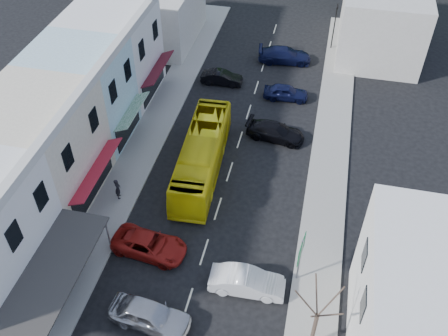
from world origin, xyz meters
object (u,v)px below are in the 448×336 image
at_px(pedestrian_left, 118,189).
at_px(car_white, 247,283).
at_px(street_tree, 317,316).
at_px(car_silver, 150,316).
at_px(direction_sign, 300,261).
at_px(bus, 202,156).
at_px(traffic_signal, 334,27).
at_px(car_red, 149,245).

bearing_deg(pedestrian_left, car_white, -136.93).
bearing_deg(street_tree, car_silver, -176.08).
bearing_deg(car_silver, direction_sign, -52.35).
relative_size(car_white, pedestrian_left, 2.59).
relative_size(direction_sign, street_tree, 0.61).
height_order(bus, direction_sign, direction_sign).
bearing_deg(traffic_signal, direction_sign, 95.83).
height_order(car_red, direction_sign, direction_sign).
bearing_deg(traffic_signal, street_tree, 98.02).
bearing_deg(car_silver, bus, 7.59).
height_order(bus, street_tree, street_tree).
bearing_deg(car_red, bus, -2.72).
xyz_separation_m(pedestrian_left, street_tree, (14.85, -8.47, 2.15)).
distance_m(car_red, direction_sign, 9.85).
xyz_separation_m(car_white, street_tree, (4.22, -2.87, 2.45)).
height_order(bus, pedestrian_left, bus).
distance_m(car_silver, car_white, 6.15).
height_order(car_white, pedestrian_left, pedestrian_left).
height_order(car_red, traffic_signal, traffic_signal).
height_order(car_white, street_tree, street_tree).
bearing_deg(pedestrian_left, car_red, -156.50).
distance_m(bus, pedestrian_left, 6.76).
bearing_deg(bus, car_white, -64.54).
relative_size(bus, car_silver, 2.64).
xyz_separation_m(bus, pedestrian_left, (-5.21, -4.27, -0.55)).
bearing_deg(car_red, pedestrian_left, 49.47).
relative_size(car_silver, street_tree, 0.70).
relative_size(car_silver, car_white, 1.00).
distance_m(car_red, pedestrian_left, 5.62).
xyz_separation_m(car_red, pedestrian_left, (-3.80, 4.13, 0.30)).
relative_size(pedestrian_left, street_tree, 0.27).
xyz_separation_m(street_tree, traffic_signal, (-1.13, 34.00, -0.64)).
height_order(car_silver, car_red, same).
height_order(bus, car_silver, bus).
bearing_deg(car_red, street_tree, -104.61).
height_order(street_tree, traffic_signal, street_tree).
xyz_separation_m(bus, traffic_signal, (8.51, 21.26, 0.96)).
distance_m(car_white, direction_sign, 3.49).
relative_size(car_red, street_tree, 0.73).
height_order(car_white, direction_sign, direction_sign).
height_order(car_white, traffic_signal, traffic_signal).
height_order(car_red, pedestrian_left, pedestrian_left).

